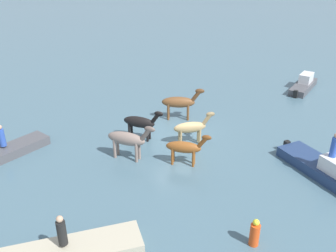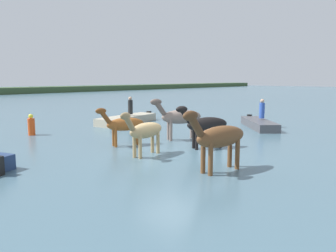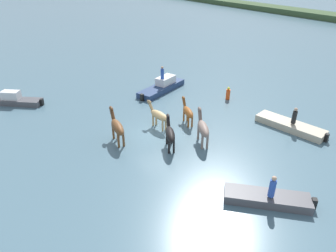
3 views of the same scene
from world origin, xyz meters
The scene contains 14 objects.
ground_plane centered at (0.00, 0.00, 0.00)m, with size 219.76×219.76×0.00m, color #476675.
horse_chestnut_trailing centered at (-0.59, -2.59, 1.15)m, with size 2.70×0.95×2.08m.
horse_rear_stallion centered at (2.70, 2.02, 1.13)m, with size 2.54×1.57×2.06m.
horse_gray_outer centered at (1.98, -0.10, 1.04)m, with size 2.33×1.43×1.88m.
horse_lead centered at (-0.77, 0.76, 1.00)m, with size 2.35×0.76×1.82m.
horse_dark_mare centered at (-0.10, 2.90, 0.97)m, with size 2.25×1.04×1.76m.
boat_dinghy_port centered at (4.75, 8.60, 0.17)m, with size 5.19×2.30×0.75m.
boat_skiff_near centered at (-6.76, 4.95, 0.33)m, with size 3.35×5.69×1.36m.
boat_launch_far centered at (8.99, 1.08, 0.16)m, with size 3.84×3.83×0.73m.
boat_tender_starboard centered at (-11.02, -7.08, 0.31)m, with size 3.51×3.87×1.32m.
person_boatman_standing centered at (4.97, 8.50, 1.15)m, with size 0.32×0.32×1.19m.
person_spotter_bow centered at (-6.63, 4.89, 1.76)m, with size 0.32×0.32×1.19m.
person_helmsman_aft centered at (9.18, 1.01, 1.13)m, with size 0.32×0.32×1.19m.
buoy_channel_marker centered at (-1.79, 8.64, 0.51)m, with size 0.36×0.36×1.14m.
Camera 3 is at (15.94, -9.60, 10.71)m, focal length 32.49 mm.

